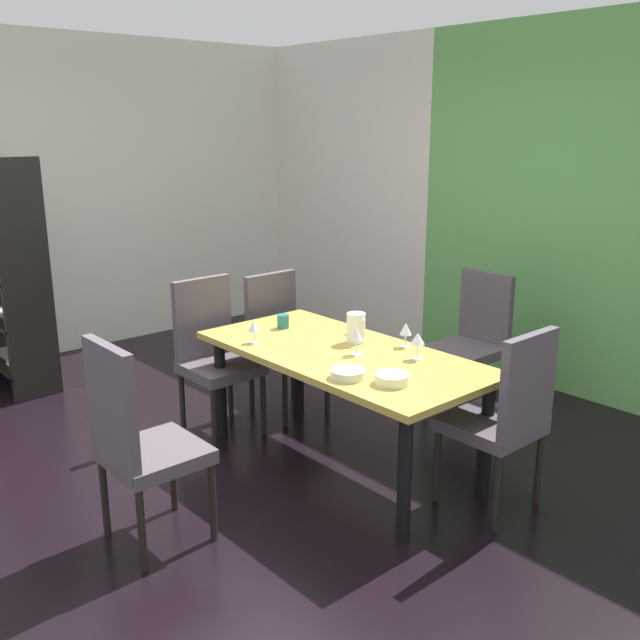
# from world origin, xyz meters

# --- Properties ---
(ground_plane) EXTENTS (5.92, 5.26, 0.02)m
(ground_plane) POSITION_xyz_m (0.00, 0.00, -0.01)
(ground_plane) COLOR black
(back_panel_interior) EXTENTS (2.18, 0.10, 2.72)m
(back_panel_interior) POSITION_xyz_m (-1.87, 2.58, 1.36)
(back_panel_interior) COLOR silver
(back_panel_interior) RESTS_ON ground_plane
(left_interior_panel) EXTENTS (0.10, 5.26, 2.72)m
(left_interior_panel) POSITION_xyz_m (-2.91, 0.00, 1.36)
(left_interior_panel) COLOR silver
(left_interior_panel) RESTS_ON ground_plane
(dining_table) EXTENTS (1.78, 0.85, 0.72)m
(dining_table) POSITION_xyz_m (0.37, 0.46, 0.63)
(dining_table) COLOR #B79841
(dining_table) RESTS_ON ground_plane
(chair_left_near) EXTENTS (0.45, 0.44, 1.02)m
(chair_left_near) POSITION_xyz_m (-0.56, 0.18, 0.55)
(chair_left_near) COLOR #4E454E
(chair_left_near) RESTS_ON ground_plane
(chair_right_far) EXTENTS (0.44, 0.44, 1.00)m
(chair_right_far) POSITION_xyz_m (1.30, 0.74, 0.55)
(chair_right_far) COLOR #4E454E
(chair_right_far) RESTS_ON ground_plane
(chair_head_far) EXTENTS (0.44, 0.45, 0.98)m
(chair_head_far) POSITION_xyz_m (0.35, 1.75, 0.54)
(chair_head_far) COLOR #4E454E
(chair_head_far) RESTS_ON ground_plane
(chair_left_far) EXTENTS (0.45, 0.44, 0.97)m
(chair_left_far) POSITION_xyz_m (-0.55, 0.74, 0.54)
(chair_left_far) COLOR #4E454E
(chair_left_far) RESTS_ON ground_plane
(chair_head_near) EXTENTS (0.44, 0.44, 1.05)m
(chair_head_near) POSITION_xyz_m (0.36, -0.84, 0.56)
(chair_head_near) COLOR #4E454E
(chair_head_near) RESTS_ON ground_plane
(display_shelf) EXTENTS (0.91, 0.36, 1.76)m
(display_shelf) POSITION_xyz_m (-2.36, -0.51, 0.90)
(display_shelf) COLOR black
(display_shelf) RESTS_ON ground_plane
(wine_glass_south) EXTENTS (0.07, 0.07, 0.13)m
(wine_glass_south) POSITION_xyz_m (-0.09, 0.17, 0.81)
(wine_glass_south) COLOR silver
(wine_glass_south) RESTS_ON dining_table
(wine_glass_north) EXTENTS (0.08, 0.08, 0.15)m
(wine_glass_north) POSITION_xyz_m (0.75, 0.67, 0.83)
(wine_glass_north) COLOR silver
(wine_glass_north) RESTS_ON dining_table
(wine_glass_right) EXTENTS (0.07, 0.07, 0.15)m
(wine_glass_right) POSITION_xyz_m (0.56, 0.79, 0.82)
(wine_glass_right) COLOR silver
(wine_glass_right) RESTS_ON dining_table
(wine_glass_center) EXTENTS (0.07, 0.07, 0.15)m
(wine_glass_center) POSITION_xyz_m (0.47, 0.48, 0.83)
(wine_glass_center) COLOR silver
(wine_glass_center) RESTS_ON dining_table
(serving_bowl_near_shelf) EXTENTS (0.18, 0.18, 0.05)m
(serving_bowl_near_shelf) POSITION_xyz_m (0.72, 0.17, 0.74)
(serving_bowl_near_shelf) COLOR beige
(serving_bowl_near_shelf) RESTS_ON dining_table
(serving_bowl_rear) EXTENTS (0.18, 0.18, 0.05)m
(serving_bowl_rear) POSITION_xyz_m (0.93, 0.28, 0.74)
(serving_bowl_rear) COLOR #E6F0C4
(serving_bowl_rear) RESTS_ON dining_table
(cup_east) EXTENTS (0.08, 0.08, 0.09)m
(cup_east) POSITION_xyz_m (-0.23, 0.50, 0.76)
(cup_east) COLOR #24696A
(cup_east) RESTS_ON dining_table
(cup_front) EXTENTS (0.07, 0.07, 0.07)m
(cup_front) POSITION_xyz_m (0.17, 0.76, 0.75)
(cup_front) COLOR #B99014
(cup_front) RESTS_ON dining_table
(pitcher_corner) EXTENTS (0.13, 0.11, 0.18)m
(pitcher_corner) POSITION_xyz_m (0.30, 0.64, 0.81)
(pitcher_corner) COLOR silver
(pitcher_corner) RESTS_ON dining_table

